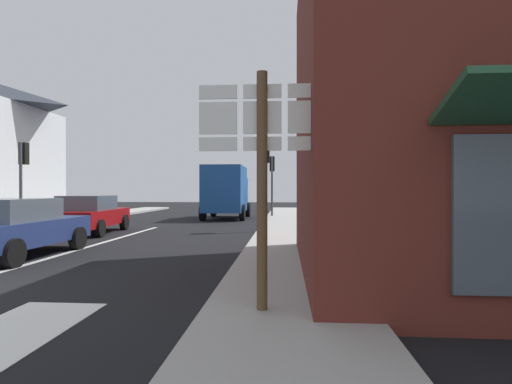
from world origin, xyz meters
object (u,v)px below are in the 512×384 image
at_px(sedan_far, 90,214).
at_px(traffic_light_far_right, 272,172).
at_px(sedan_near, 14,227).
at_px(route_sign_post, 262,165).
at_px(delivery_truck, 226,191).
at_px(traffic_light_near_left, 23,165).
at_px(traffic_light_near_right, 266,164).

bearing_deg(sedan_far, traffic_light_far_right, 53.87).
relative_size(sedan_near, route_sign_post, 1.31).
bearing_deg(sedan_far, delivery_truck, 63.76).
xyz_separation_m(sedan_far, traffic_light_far_right, (6.77, 9.27, 2.00)).
distance_m(route_sign_post, traffic_light_near_left, 14.96).
distance_m(sedan_near, sedan_far, 5.57).
relative_size(traffic_light_near_left, traffic_light_near_right, 0.99).
xyz_separation_m(sedan_far, delivery_truck, (4.11, 8.33, 0.89)).
xyz_separation_m(route_sign_post, traffic_light_near_right, (-0.49, 11.14, 0.74)).
bearing_deg(traffic_light_near_right, route_sign_post, -87.50).
bearing_deg(route_sign_post, traffic_light_near_right, 92.50).
relative_size(sedan_far, route_sign_post, 1.35).
bearing_deg(delivery_truck, traffic_light_near_left, -134.34).
height_order(sedan_near, route_sign_post, route_sign_post).
bearing_deg(traffic_light_near_left, sedan_near, -57.04).
distance_m(delivery_truck, traffic_light_near_right, 7.58).
height_order(delivery_truck, route_sign_post, route_sign_post).
relative_size(delivery_truck, route_sign_post, 1.56).
height_order(sedan_near, traffic_light_near_right, traffic_light_near_right).
bearing_deg(traffic_light_near_right, traffic_light_far_right, 90.00).
xyz_separation_m(sedan_near, route_sign_post, (6.42, -4.31, 1.24)).
bearing_deg(sedan_far, sedan_near, -81.38).
xyz_separation_m(sedan_far, route_sign_post, (7.25, -9.82, 1.24)).
bearing_deg(delivery_truck, sedan_far, -116.24).
relative_size(sedan_near, traffic_light_far_right, 1.13).
distance_m(delivery_truck, traffic_light_near_left, 10.58).
relative_size(delivery_truck, traffic_light_near_right, 1.35).
xyz_separation_m(delivery_truck, route_sign_post, (3.15, -18.15, 0.35)).
xyz_separation_m(delivery_truck, traffic_light_near_right, (2.66, -7.01, 1.09)).
bearing_deg(traffic_light_near_left, route_sign_post, -45.29).
bearing_deg(sedan_near, sedan_far, 98.62).
relative_size(sedan_near, delivery_truck, 0.84).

